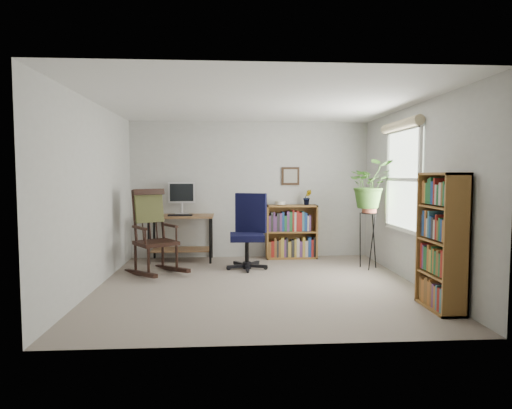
{
  "coord_description": "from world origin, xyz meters",
  "views": [
    {
      "loc": [
        -0.38,
        -5.58,
        1.47
      ],
      "look_at": [
        0.0,
        0.4,
        1.05
      ],
      "focal_mm": 30.0,
      "sensor_mm": 36.0,
      "label": 1
    }
  ],
  "objects": [
    {
      "name": "floor",
      "position": [
        0.0,
        0.0,
        0.0
      ],
      "size": [
        4.2,
        4.0,
        0.0
      ],
      "primitive_type": "cube",
      "color": "gray",
      "rests_on": "ground"
    },
    {
      "name": "wall_left",
      "position": [
        -2.1,
        0.0,
        1.2
      ],
      "size": [
        0.0,
        4.0,
        2.4
      ],
      "primitive_type": "cube",
      "color": "#B6B6B2",
      "rests_on": "ground"
    },
    {
      "name": "spider_plant",
      "position": [
        1.8,
        0.92,
        1.68
      ],
      "size": [
        1.69,
        1.88,
        1.46
      ],
      "primitive_type": "imported",
      "color": "#396523",
      "rests_on": "plant_stand"
    },
    {
      "name": "office_chair",
      "position": [
        -0.1,
        1.02,
        0.6
      ],
      "size": [
        0.82,
        0.82,
        1.19
      ],
      "primitive_type": null,
      "rotation": [
        0.0,
        0.0,
        -0.32
      ],
      "color": "black",
      "rests_on": "floor"
    },
    {
      "name": "plant_stand",
      "position": [
        1.8,
        0.92,
        0.51
      ],
      "size": [
        0.3,
        0.3,
        1.02
      ],
      "primitive_type": null,
      "rotation": [
        0.0,
        0.0,
        0.06
      ],
      "color": "black",
      "rests_on": "floor"
    },
    {
      "name": "low_bookshelf",
      "position": [
        0.71,
        1.82,
        0.47
      ],
      "size": [
        0.89,
        0.3,
        0.94
      ],
      "primitive_type": null,
      "color": "brown",
      "rests_on": "floor"
    },
    {
      "name": "desk",
      "position": [
        -1.19,
        1.7,
        0.39
      ],
      "size": [
        1.09,
        0.6,
        0.78
      ],
      "primitive_type": null,
      "color": "brown",
      "rests_on": "floor"
    },
    {
      "name": "wall_back",
      "position": [
        0.0,
        2.0,
        1.2
      ],
      "size": [
        4.2,
        0.0,
        2.4
      ],
      "primitive_type": "cube",
      "color": "#B6B6B2",
      "rests_on": "ground"
    },
    {
      "name": "keyboard",
      "position": [
        -1.19,
        1.58,
        0.8
      ],
      "size": [
        0.4,
        0.15,
        0.02
      ],
      "primitive_type": "cube",
      "color": "black",
      "rests_on": "desk"
    },
    {
      "name": "tall_bookshelf",
      "position": [
        1.92,
        -1.13,
        0.75
      ],
      "size": [
        0.28,
        0.65,
        1.49
      ],
      "primitive_type": null,
      "color": "brown",
      "rests_on": "floor"
    },
    {
      "name": "framed_picture",
      "position": [
        0.71,
        1.97,
        1.44
      ],
      "size": [
        0.32,
        0.04,
        0.32
      ],
      "primitive_type": null,
      "color": "black",
      "rests_on": "wall_back"
    },
    {
      "name": "wall_right",
      "position": [
        2.1,
        0.0,
        1.2
      ],
      "size": [
        0.0,
        4.0,
        2.4
      ],
      "primitive_type": "cube",
      "color": "#B6B6B2",
      "rests_on": "ground"
    },
    {
      "name": "ceiling",
      "position": [
        0.0,
        0.0,
        2.4
      ],
      "size": [
        4.2,
        4.0,
        0.0
      ],
      "primitive_type": "cube",
      "color": "silver",
      "rests_on": "ground"
    },
    {
      "name": "monitor",
      "position": [
        -1.19,
        1.84,
        1.06
      ],
      "size": [
        0.46,
        0.16,
        0.56
      ],
      "primitive_type": null,
      "color": "silver",
      "rests_on": "desk"
    },
    {
      "name": "wall_front",
      "position": [
        0.0,
        -2.0,
        1.2
      ],
      "size": [
        4.2,
        0.0,
        2.4
      ],
      "primitive_type": "cube",
      "color": "#B6B6B2",
      "rests_on": "ground"
    },
    {
      "name": "rocking_chair",
      "position": [
        -1.46,
        0.75,
        0.64
      ],
      "size": [
        1.17,
        1.28,
        1.28
      ],
      "primitive_type": null,
      "rotation": [
        0.0,
        0.0,
        0.6
      ],
      "color": "black",
      "rests_on": "floor"
    },
    {
      "name": "window",
      "position": [
        2.06,
        0.3,
        1.4
      ],
      "size": [
        0.12,
        1.2,
        1.5
      ],
      "primitive_type": null,
      "color": "white",
      "rests_on": "wall_right"
    },
    {
      "name": "potted_plant_small",
      "position": [
        0.99,
        1.83,
        0.99
      ],
      "size": [
        0.13,
        0.24,
        0.11
      ],
      "primitive_type": "imported",
      "color": "#396523",
      "rests_on": "low_bookshelf"
    }
  ]
}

